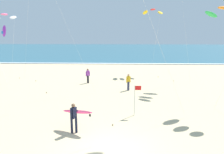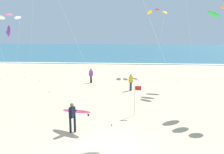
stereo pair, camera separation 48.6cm
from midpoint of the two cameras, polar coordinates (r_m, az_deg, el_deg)
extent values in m
plane|color=#D1BA8E|center=(11.07, 0.17, -18.25)|extent=(160.00, 160.00, 0.00)
cube|color=#2D6075|center=(68.01, 3.62, 7.02)|extent=(160.00, 60.00, 0.08)
cube|color=white|center=(38.48, 3.14, 3.52)|extent=(160.00, 0.91, 0.01)
cylinder|color=black|center=(12.66, -9.63, -12.17)|extent=(0.13, 0.13, 0.88)
cylinder|color=black|center=(12.67, -8.51, -12.11)|extent=(0.13, 0.13, 0.88)
cube|color=black|center=(12.38, -9.18, -9.01)|extent=(0.32, 0.39, 0.60)
cube|color=white|center=(12.43, -9.57, -8.74)|extent=(0.09, 0.19, 0.32)
sphere|color=brown|center=(12.24, -9.24, -7.17)|extent=(0.21, 0.21, 0.21)
cylinder|color=black|center=(12.23, -9.84, -9.50)|extent=(0.09, 0.09, 0.56)
cylinder|color=black|center=(12.51, -8.55, -8.22)|extent=(0.09, 0.09, 0.26)
cylinder|color=black|center=(12.66, -8.50, -8.61)|extent=(0.26, 0.18, 0.14)
ellipsoid|color=#D83359|center=(12.67, -8.16, -8.78)|extent=(2.00, 1.27, 0.25)
cube|color=#333333|center=(12.66, -8.17, -8.62)|extent=(1.58, 0.74, 0.16)
cube|color=#262628|center=(12.24, -5.00, -9.79)|extent=(0.11, 0.06, 0.14)
cylinder|color=silver|center=(19.84, -9.84, 12.00)|extent=(4.53, 0.16, 11.19)
cylinder|color=brown|center=(21.14, -15.33, -3.76)|extent=(0.06, 0.06, 0.10)
ellipsoid|color=yellow|center=(30.28, 13.98, 15.93)|extent=(0.78, 1.34, 0.58)
ellipsoid|color=red|center=(29.98, 12.15, 16.78)|extent=(0.78, 1.34, 0.20)
ellipsoid|color=yellow|center=(29.64, 10.21, 16.18)|extent=(0.78, 1.34, 0.58)
cylinder|color=silver|center=(28.53, 12.71, 8.27)|extent=(0.57, 2.82, 7.75)
cylinder|color=brown|center=(27.69, 13.34, -0.05)|extent=(0.06, 0.06, 0.10)
cylinder|color=silver|center=(13.08, 11.80, 11.94)|extent=(4.70, 1.41, 11.08)
cylinder|color=brown|center=(13.45, 0.99, -12.33)|extent=(0.06, 0.06, 0.10)
ellipsoid|color=green|center=(17.43, 25.63, 14.51)|extent=(1.32, 1.13, 0.56)
cylinder|color=silver|center=(25.18, 19.94, 11.39)|extent=(1.69, 0.66, 11.20)
cylinder|color=brown|center=(25.87, 17.10, -1.07)|extent=(0.06, 0.06, 0.10)
cylinder|color=silver|center=(26.73, -19.72, 10.08)|extent=(1.73, 0.98, 9.99)
cylinder|color=brown|center=(26.51, -17.69, -0.80)|extent=(0.06, 0.06, 0.10)
ellipsoid|color=white|center=(25.58, -26.27, 13.65)|extent=(0.80, 1.10, 0.50)
ellipsoid|color=pink|center=(25.33, -24.60, 14.50)|extent=(0.80, 1.09, 0.20)
ellipsoid|color=white|center=(25.07, -22.77, 14.00)|extent=(0.80, 1.10, 0.50)
cylinder|color=silver|center=(26.86, -22.81, 6.37)|extent=(0.52, 3.15, 6.73)
cylinder|color=brown|center=(28.83, -21.34, -0.09)|extent=(0.06, 0.06, 0.10)
cone|color=purple|center=(23.51, -24.85, 10.78)|extent=(0.93, 0.93, 1.08)
cube|color=#2D99DB|center=(23.51, -24.82, 10.44)|extent=(0.29, 0.29, 0.24)
cylinder|color=silver|center=(25.98, -25.79, 4.31)|extent=(3.40, 3.42, 5.24)
cylinder|color=brown|center=(28.68, -26.59, -0.58)|extent=(0.06, 0.06, 0.10)
cylinder|color=black|center=(24.21, -4.88, -0.54)|extent=(0.22, 0.22, 0.84)
cube|color=purple|center=(24.07, -4.91, 1.06)|extent=(0.37, 0.33, 0.54)
sphere|color=brown|center=(24.01, -4.92, 1.96)|extent=(0.20, 0.20, 0.20)
cylinder|color=purple|center=(24.18, -4.46, 0.88)|extent=(0.08, 0.08, 0.50)
cylinder|color=purple|center=(24.00, -5.35, 0.78)|extent=(0.08, 0.08, 0.50)
cylinder|color=#2D334C|center=(21.10, 5.54, -2.38)|extent=(0.22, 0.22, 0.84)
cube|color=gold|center=(20.94, 5.57, -0.55)|extent=(0.37, 0.33, 0.54)
sphere|color=#A87A59|center=(20.87, 5.59, 0.47)|extent=(0.20, 0.20, 0.20)
cylinder|color=gold|center=(21.09, 6.03, -0.75)|extent=(0.08, 0.08, 0.50)
cylinder|color=gold|center=(20.85, 5.10, -0.88)|extent=(0.08, 0.08, 0.50)
cylinder|color=silver|center=(14.73, 6.82, -6.08)|extent=(0.05, 0.05, 2.10)
cube|color=red|center=(14.51, 7.77, -2.89)|extent=(0.40, 0.02, 0.28)
camera|label=1|loc=(0.24, -89.02, 0.20)|focal=35.26mm
camera|label=2|loc=(0.24, 90.98, -0.20)|focal=35.26mm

